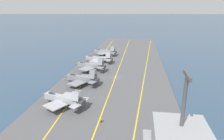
{
  "coord_description": "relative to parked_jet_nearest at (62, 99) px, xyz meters",
  "views": [
    {
      "loc": [
        -79.62,
        -9.73,
        28.53
      ],
      "look_at": [
        1.95,
        1.77,
        2.9
      ],
      "focal_mm": 32.0,
      "sensor_mm": 36.0,
      "label": 1
    }
  ],
  "objects": [
    {
      "name": "crew_white_vest",
      "position": [
        -5.95,
        -30.24,
        -1.45
      ],
      "size": [
        0.46,
        0.4,
        1.76
      ],
      "color": "#232328",
      "rests_on": "carrier_deck"
    },
    {
      "name": "parked_jet_second",
      "position": [
        18.27,
        -0.44,
        -0.05
      ],
      "size": [
        13.61,
        15.14,
        6.62
      ],
      "color": "gray",
      "rests_on": "carrier_deck"
    },
    {
      "name": "crew_yellow_vest",
      "position": [
        -7.32,
        -13.12,
        -1.46
      ],
      "size": [
        0.36,
        0.44,
        1.73
      ],
      "color": "#232328",
      "rests_on": "carrier_deck"
    },
    {
      "name": "parked_jet_fourth",
      "position": [
        50.46,
        -0.22,
        -0.05
      ],
      "size": [
        13.59,
        17.19,
        6.15
      ],
      "color": "#A8AAAF",
      "rests_on": "carrier_deck"
    },
    {
      "name": "carrier_deck",
      "position": [
        28.25,
        -12.41,
        -2.62
      ],
      "size": [
        229.36,
        43.81,
        0.4
      ],
      "primitive_type": "cube",
      "color": "#565659",
      "rests_on": "ground"
    },
    {
      "name": "parked_jet_third",
      "position": [
        35.48,
        0.32,
        0.28
      ],
      "size": [
        14.26,
        15.86,
        6.66
      ],
      "color": "gray",
      "rests_on": "carrier_deck"
    },
    {
      "name": "deck_stripe_foul_line",
      "position": [
        28.25,
        -24.46,
        -2.41
      ],
      "size": [
        205.95,
        14.65,
        0.01
      ],
      "primitive_type": "cube",
      "rotation": [
        0.0,
        0.0,
        -0.07
      ],
      "color": "yellow",
      "rests_on": "carrier_deck"
    },
    {
      "name": "deck_stripe_centerline",
      "position": [
        28.25,
        -12.41,
        -2.41
      ],
      "size": [
        206.42,
        0.36,
        0.01
      ],
      "primitive_type": "cube",
      "color": "yellow",
      "rests_on": "carrier_deck"
    },
    {
      "name": "ground_plane",
      "position": [
        28.25,
        -12.41,
        -2.82
      ],
      "size": [
        2000.0,
        2000.0,
        0.0
      ],
      "primitive_type": "plane",
      "color": "#334C66"
    },
    {
      "name": "parked_jet_fifth",
      "position": [
        68.45,
        -0.39,
        -0.02
      ],
      "size": [
        13.81,
        16.89,
        6.04
      ],
      "color": "gray",
      "rests_on": "carrier_deck"
    },
    {
      "name": "deck_stripe_edge_line",
      "position": [
        28.25,
        -0.36,
        -2.41
      ],
      "size": [
        206.35,
        6.16,
        0.01
      ],
      "primitive_type": "cube",
      "rotation": [
        0.0,
        0.0,
        0.03
      ],
      "color": "yellow",
      "rests_on": "carrier_deck"
    },
    {
      "name": "parked_jet_nearest",
      "position": [
        0.0,
        0.0,
        0.0
      ],
      "size": [
        12.47,
        15.91,
        5.93
      ],
      "color": "#A8AAAF",
      "rests_on": "carrier_deck"
    }
  ]
}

